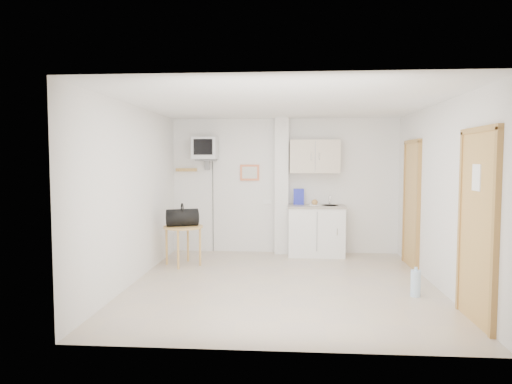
# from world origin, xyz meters

# --- Properties ---
(ground) EXTENTS (4.50, 4.50, 0.00)m
(ground) POSITION_xyz_m (0.00, 0.00, 0.00)
(ground) COLOR #B7A592
(ground) RESTS_ON ground
(room_envelope) EXTENTS (4.24, 4.54, 2.55)m
(room_envelope) POSITION_xyz_m (0.24, 0.09, 1.54)
(room_envelope) COLOR white
(room_envelope) RESTS_ON ground
(kitchenette) EXTENTS (1.03, 0.58, 2.10)m
(kitchenette) POSITION_xyz_m (0.57, 2.00, 0.80)
(kitchenette) COLOR white
(kitchenette) RESTS_ON ground
(crt_television) EXTENTS (0.44, 0.45, 2.15)m
(crt_television) POSITION_xyz_m (-1.45, 2.02, 1.94)
(crt_television) COLOR slate
(crt_television) RESTS_ON ground
(round_table) EXTENTS (0.65, 0.65, 0.65)m
(round_table) POSITION_xyz_m (-1.65, 1.05, 0.57)
(round_table) COLOR tan
(round_table) RESTS_ON ground
(duffel_bag) EXTENTS (0.58, 0.45, 0.38)m
(duffel_bag) POSITION_xyz_m (-1.66, 1.05, 0.80)
(duffel_bag) COLOR black
(duffel_bag) RESTS_ON round_table
(water_bottle) EXTENTS (0.13, 0.13, 0.38)m
(water_bottle) POSITION_xyz_m (1.70, -0.45, 0.17)
(water_bottle) COLOR #B3D6F6
(water_bottle) RESTS_ON ground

